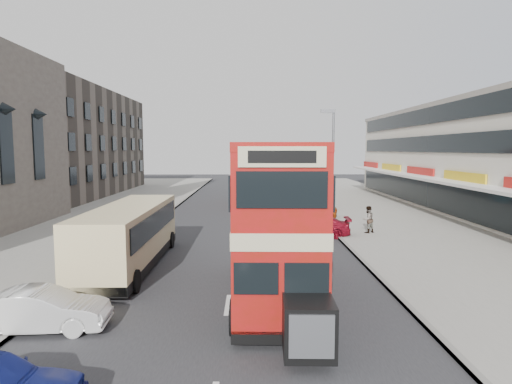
% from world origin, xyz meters
% --- Properties ---
extents(ground, '(160.00, 160.00, 0.00)m').
position_xyz_m(ground, '(0.00, 0.00, 0.00)').
color(ground, '#28282B').
rests_on(ground, ground).
extents(road_surface, '(12.00, 90.00, 0.01)m').
position_xyz_m(road_surface, '(0.00, 20.00, 0.01)').
color(road_surface, '#28282B').
rests_on(road_surface, ground).
extents(pavement_right, '(12.00, 90.00, 0.15)m').
position_xyz_m(pavement_right, '(12.00, 20.00, 0.07)').
color(pavement_right, gray).
rests_on(pavement_right, ground).
extents(pavement_left, '(12.00, 90.00, 0.15)m').
position_xyz_m(pavement_left, '(-12.00, 20.00, 0.07)').
color(pavement_left, gray).
rests_on(pavement_left, ground).
extents(kerb_left, '(0.20, 90.00, 0.16)m').
position_xyz_m(kerb_left, '(-6.10, 20.00, 0.07)').
color(kerb_left, gray).
rests_on(kerb_left, ground).
extents(kerb_right, '(0.20, 90.00, 0.16)m').
position_xyz_m(kerb_right, '(6.10, 20.00, 0.07)').
color(kerb_right, gray).
rests_on(kerb_right, ground).
extents(brick_terrace, '(14.00, 28.00, 12.00)m').
position_xyz_m(brick_terrace, '(-22.00, 38.00, 6.00)').
color(brick_terrace, '#66594C').
rests_on(brick_terrace, ground).
extents(commercial_row, '(9.90, 46.20, 9.30)m').
position_xyz_m(commercial_row, '(19.95, 22.00, 4.70)').
color(commercial_row, beige).
rests_on(commercial_row, ground).
extents(street_lamp, '(1.00, 0.20, 8.12)m').
position_xyz_m(street_lamp, '(6.52, 18.00, 4.78)').
color(street_lamp, slate).
rests_on(street_lamp, ground).
extents(bus_main, '(2.91, 9.80, 5.36)m').
position_xyz_m(bus_main, '(1.73, 2.62, 2.82)').
color(bus_main, black).
rests_on(bus_main, ground).
extents(bus_second, '(2.77, 9.35, 5.14)m').
position_xyz_m(bus_second, '(2.78, 29.38, 2.70)').
color(bus_second, black).
rests_on(bus_second, ground).
extents(coach, '(2.57, 9.80, 2.60)m').
position_xyz_m(coach, '(-4.72, 7.05, 1.53)').
color(coach, black).
rests_on(coach, ground).
extents(car_left_front, '(3.94, 1.60, 1.27)m').
position_xyz_m(car_left_front, '(-5.38, -0.08, 0.64)').
color(car_left_front, silver).
rests_on(car_left_front, ground).
extents(car_right_a, '(4.35, 2.00, 1.23)m').
position_xyz_m(car_right_a, '(4.76, 13.71, 0.62)').
color(car_right_a, maroon).
rests_on(car_right_a, ground).
extents(car_right_b, '(4.76, 2.59, 1.27)m').
position_xyz_m(car_right_b, '(5.16, 20.69, 0.63)').
color(car_right_b, '#BF4C13').
rests_on(car_right_b, ground).
extents(car_right_c, '(3.57, 1.56, 1.20)m').
position_xyz_m(car_right_c, '(4.93, 30.15, 0.60)').
color(car_right_c, '#5A9EB5').
rests_on(car_right_c, ground).
extents(pedestrian_near, '(0.76, 0.68, 1.71)m').
position_xyz_m(pedestrian_near, '(8.13, 14.15, 1.00)').
color(pedestrian_near, gray).
rests_on(pedestrian_near, pavement_right).
extents(cyclist, '(0.72, 1.69, 1.93)m').
position_xyz_m(cyclist, '(4.40, 20.95, 0.64)').
color(cyclist, gray).
rests_on(cyclist, ground).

